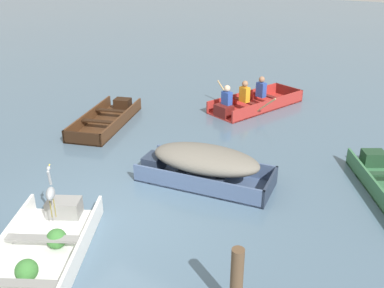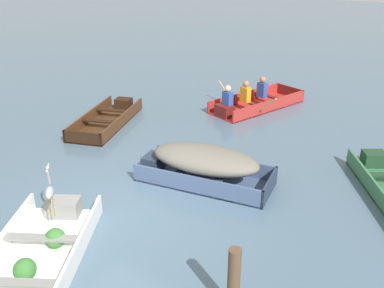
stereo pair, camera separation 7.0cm
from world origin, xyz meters
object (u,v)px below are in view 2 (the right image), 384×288
(skiff_dark_varnish_mid_moored, at_px, (108,119))
(mooring_post, at_px, (234,282))
(dinghy_white_foreground, at_px, (34,262))
(rowboat_red_with_crew, at_px, (252,102))
(heron_on_dinghy, at_px, (49,191))
(skiff_slate_blue_far_moored, at_px, (204,163))

(skiff_dark_varnish_mid_moored, xyz_separation_m, mooring_post, (6.14, -4.07, 0.39))
(dinghy_white_foreground, relative_size, skiff_dark_varnish_mid_moored, 1.15)
(rowboat_red_with_crew, bearing_deg, dinghy_white_foreground, -86.29)
(skiff_dark_varnish_mid_moored, bearing_deg, dinghy_white_foreground, -56.38)
(skiff_dark_varnish_mid_moored, distance_m, rowboat_red_with_crew, 4.25)
(heron_on_dinghy, bearing_deg, skiff_slate_blue_far_moored, 69.69)
(skiff_slate_blue_far_moored, relative_size, heron_on_dinghy, 3.42)
(mooring_post, bearing_deg, heron_on_dinghy, -176.83)
(rowboat_red_with_crew, relative_size, heron_on_dinghy, 3.87)
(dinghy_white_foreground, xyz_separation_m, heron_on_dinghy, (-0.42, 0.74, 0.71))
(skiff_dark_varnish_mid_moored, relative_size, mooring_post, 3.05)
(heron_on_dinghy, bearing_deg, skiff_dark_varnish_mid_moored, 124.28)
(skiff_slate_blue_far_moored, bearing_deg, rowboat_red_with_crew, 104.54)
(dinghy_white_foreground, bearing_deg, heron_on_dinghy, 119.62)
(heron_on_dinghy, relative_size, mooring_post, 0.84)
(dinghy_white_foreground, distance_m, mooring_post, 2.99)
(skiff_slate_blue_far_moored, height_order, heron_on_dinghy, heron_on_dinghy)
(skiff_slate_blue_far_moored, relative_size, rowboat_red_with_crew, 0.88)
(dinghy_white_foreground, xyz_separation_m, skiff_slate_blue_far_moored, (0.65, 3.63, 0.31))
(dinghy_white_foreground, height_order, heron_on_dinghy, heron_on_dinghy)
(skiff_dark_varnish_mid_moored, relative_size, skiff_slate_blue_far_moored, 1.06)
(skiff_slate_blue_far_moored, xyz_separation_m, mooring_post, (2.17, -2.71, 0.06))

